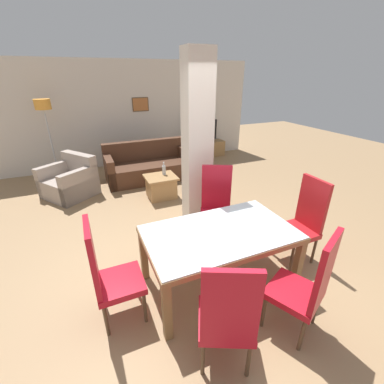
{
  "coord_description": "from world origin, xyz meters",
  "views": [
    {
      "loc": [
        -1.25,
        -2.1,
        2.36
      ],
      "look_at": [
        0.0,
        0.79,
        0.9
      ],
      "focal_mm": 24.0,
      "sensor_mm": 36.0,
      "label": 1
    }
  ],
  "objects_px": {
    "dining_chair_near_left": "(227,316)",
    "coffee_table": "(161,186)",
    "dining_chair_near_right": "(307,285)",
    "tv_screen": "(205,132)",
    "dining_table": "(220,242)",
    "bottle": "(164,170)",
    "tv_stand": "(205,149)",
    "dining_chair_head_left": "(108,273)",
    "sofa": "(149,167)",
    "floor_lamp": "(44,113)",
    "dining_chair_far_right": "(216,204)",
    "armchair": "(70,182)",
    "dining_chair_head_right": "(303,220)"
  },
  "relations": [
    {
      "from": "dining_chair_near_right",
      "to": "sofa",
      "type": "xyz_separation_m",
      "value": [
        -0.29,
        4.63,
        -0.3
      ]
    },
    {
      "from": "sofa",
      "to": "tv_screen",
      "type": "relative_size",
      "value": 2.15
    },
    {
      "from": "dining_chair_near_left",
      "to": "floor_lamp",
      "type": "xyz_separation_m",
      "value": [
        -1.49,
        5.51,
        0.97
      ]
    },
    {
      "from": "dining_chair_head_left",
      "to": "bottle",
      "type": "xyz_separation_m",
      "value": [
        1.43,
        2.69,
        -0.04
      ]
    },
    {
      "from": "dining_chair_head_right",
      "to": "armchair",
      "type": "xyz_separation_m",
      "value": [
        -2.88,
        3.47,
        -0.31
      ]
    },
    {
      "from": "coffee_table",
      "to": "dining_chair_head_left",
      "type": "bearing_deg",
      "value": -116.94
    },
    {
      "from": "dining_chair_near_left",
      "to": "coffee_table",
      "type": "bearing_deg",
      "value": 107.02
    },
    {
      "from": "dining_chair_near_right",
      "to": "coffee_table",
      "type": "xyz_separation_m",
      "value": [
        -0.33,
        3.51,
        -0.37
      ]
    },
    {
      "from": "dining_chair_far_right",
      "to": "armchair",
      "type": "height_order",
      "value": "dining_chair_far_right"
    },
    {
      "from": "coffee_table",
      "to": "floor_lamp",
      "type": "height_order",
      "value": "floor_lamp"
    },
    {
      "from": "tv_screen",
      "to": "dining_chair_head_left",
      "type": "bearing_deg",
      "value": 33.73
    },
    {
      "from": "sofa",
      "to": "bottle",
      "type": "relative_size",
      "value": 7.57
    },
    {
      "from": "dining_chair_near_right",
      "to": "dining_chair_head_left",
      "type": "distance_m",
      "value": 1.88
    },
    {
      "from": "dining_chair_head_right",
      "to": "dining_chair_head_left",
      "type": "xyz_separation_m",
      "value": [
        -2.5,
        0.0,
        0.0
      ]
    },
    {
      "from": "bottle",
      "to": "floor_lamp",
      "type": "xyz_separation_m",
      "value": [
        -2.11,
        1.93,
        1.01
      ]
    },
    {
      "from": "dining_chair_near_right",
      "to": "coffee_table",
      "type": "relative_size",
      "value": 1.87
    },
    {
      "from": "coffee_table",
      "to": "tv_stand",
      "type": "height_order",
      "value": "same"
    },
    {
      "from": "dining_chair_near_left",
      "to": "coffee_table",
      "type": "xyz_separation_m",
      "value": [
        0.51,
        3.5,
        -0.37
      ]
    },
    {
      "from": "dining_chair_near_right",
      "to": "tv_screen",
      "type": "bearing_deg",
      "value": 47.51
    },
    {
      "from": "dining_chair_head_right",
      "to": "floor_lamp",
      "type": "relative_size",
      "value": 0.63
    },
    {
      "from": "dining_chair_head_left",
      "to": "tv_stand",
      "type": "bearing_deg",
      "value": 144.74
    },
    {
      "from": "dining_chair_far_right",
      "to": "bottle",
      "type": "height_order",
      "value": "dining_chair_far_right"
    },
    {
      "from": "dining_chair_far_right",
      "to": "dining_chair_head_left",
      "type": "bearing_deg",
      "value": 53.56
    },
    {
      "from": "dining_table",
      "to": "armchair",
      "type": "relative_size",
      "value": 1.37
    },
    {
      "from": "dining_table",
      "to": "dining_chair_far_right",
      "type": "distance_m",
      "value": 0.96
    },
    {
      "from": "coffee_table",
      "to": "tv_screen",
      "type": "distance_m",
      "value": 3.14
    },
    {
      "from": "tv_stand",
      "to": "tv_screen",
      "type": "height_order",
      "value": "tv_screen"
    },
    {
      "from": "dining_chair_near_right",
      "to": "tv_screen",
      "type": "distance_m",
      "value": 6.04
    },
    {
      "from": "dining_chair_near_left",
      "to": "dining_chair_far_right",
      "type": "bearing_deg",
      "value": 89.68
    },
    {
      "from": "dining_table",
      "to": "tv_stand",
      "type": "relative_size",
      "value": 1.4
    },
    {
      "from": "dining_chair_far_right",
      "to": "floor_lamp",
      "type": "bearing_deg",
      "value": -32.15
    },
    {
      "from": "tv_screen",
      "to": "sofa",
      "type": "bearing_deg",
      "value": 7.56
    },
    {
      "from": "dining_chair_head_right",
      "to": "tv_stand",
      "type": "height_order",
      "value": "dining_chair_head_right"
    },
    {
      "from": "dining_chair_head_left",
      "to": "sofa",
      "type": "bearing_deg",
      "value": 159.92
    },
    {
      "from": "floor_lamp",
      "to": "bottle",
      "type": "bearing_deg",
      "value": -42.54
    },
    {
      "from": "dining_chair_near_left",
      "to": "tv_stand",
      "type": "relative_size",
      "value": 0.97
    },
    {
      "from": "dining_chair_head_right",
      "to": "dining_chair_near_left",
      "type": "height_order",
      "value": "same"
    },
    {
      "from": "dining_chair_near_right",
      "to": "tv_screen",
      "type": "height_order",
      "value": "dining_chair_near_right"
    },
    {
      "from": "dining_chair_near_right",
      "to": "tv_stand",
      "type": "bearing_deg",
      "value": 47.51
    },
    {
      "from": "floor_lamp",
      "to": "dining_table",
      "type": "bearing_deg",
      "value": -67.55
    },
    {
      "from": "sofa",
      "to": "floor_lamp",
      "type": "height_order",
      "value": "floor_lamp"
    },
    {
      "from": "dining_table",
      "to": "dining_chair_near_left",
      "type": "relative_size",
      "value": 1.45
    },
    {
      "from": "dining_chair_near_right",
      "to": "dining_chair_far_right",
      "type": "distance_m",
      "value": 1.76
    },
    {
      "from": "tv_stand",
      "to": "floor_lamp",
      "type": "relative_size",
      "value": 0.65
    },
    {
      "from": "bottle",
      "to": "tv_stand",
      "type": "height_order",
      "value": "bottle"
    },
    {
      "from": "dining_chair_near_right",
      "to": "armchair",
      "type": "xyz_separation_m",
      "value": [
        -2.04,
        4.36,
        -0.31
      ]
    },
    {
      "from": "dining_chair_near_left",
      "to": "sofa",
      "type": "bearing_deg",
      "value": 108.57
    },
    {
      "from": "bottle",
      "to": "tv_stand",
      "type": "relative_size",
      "value": 0.22
    },
    {
      "from": "dining_chair_near_left",
      "to": "dining_chair_far_right",
      "type": "distance_m",
      "value": 1.94
    },
    {
      "from": "dining_chair_head_left",
      "to": "dining_chair_far_right",
      "type": "bearing_deg",
      "value": 117.53
    }
  ]
}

